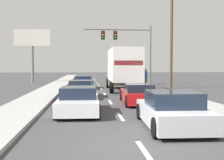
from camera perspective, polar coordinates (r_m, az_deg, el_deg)
The scene contains 14 objects.
ground_plane at distance 32.54m, azimuth -2.77°, elevation -1.04°, with size 140.00×140.00×0.00m, color #3D3D3F.
sidewalk_right at distance 28.20m, azimuth 7.24°, elevation -1.50°, with size 2.25×80.00×0.14m, color #9E9E99.
sidewalk_left at distance 27.70m, azimuth -12.00°, elevation -1.62°, with size 2.25×80.00×0.14m, color #9E9E99.
lane_markings at distance 27.00m, azimuth -2.23°, elevation -1.81°, with size 0.14×52.00×0.01m.
car_blue at distance 27.80m, azimuth -5.84°, elevation -0.53°, with size 2.06×4.45×1.23m.
car_gray at distance 19.83m, azimuth -6.33°, elevation -1.92°, with size 2.00×4.58×1.20m.
car_white at distance 13.11m, azimuth -6.78°, elevation -4.31°, with size 2.01×4.43×1.22m.
box_truck at distance 24.75m, azimuth 2.22°, elevation 2.56°, with size 2.76×8.61×3.63m.
car_red at distance 16.49m, azimuth 5.31°, elevation -2.87°, with size 1.97×4.54×1.17m.
car_silver at distance 10.22m, azimuth 12.10°, elevation -6.17°, with size 2.14×4.27×1.29m.
traffic_signal_mast at distance 32.32m, azimuth 2.31°, elevation 8.02°, with size 7.78×0.69×6.87m.
utility_pole_mid at distance 28.52m, azimuth 11.99°, elevation 9.03°, with size 1.80×0.28×10.32m.
roadside_billboard at distance 38.73m, azimuth -15.93°, elevation 7.07°, with size 4.68×0.36×7.06m.
pedestrian_near_corner at distance 27.92m, azimuth 6.79°, elevation 0.52°, with size 0.38×0.38×1.86m.
Camera 1 is at (-1.49, -7.44, 2.16)m, focal length 44.92 mm.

